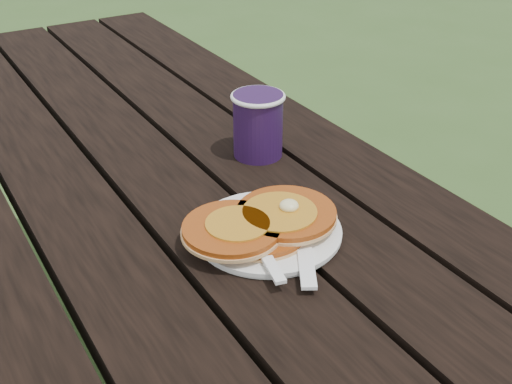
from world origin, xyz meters
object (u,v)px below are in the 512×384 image
picnic_table (160,326)px  coffee_cup (258,121)px  pancake_stack (261,223)px  plate (267,232)px

picnic_table → coffee_cup: size_ratio=15.96×
picnic_table → pancake_stack: bearing=-80.7°
picnic_table → pancake_stack: size_ratio=8.03×
coffee_cup → plate: bearing=-118.3°
picnic_table → coffee_cup: bearing=-25.8°
picnic_table → coffee_cup: 0.49m
picnic_table → coffee_cup: coffee_cup is taller
picnic_table → pancake_stack: (0.05, -0.31, 0.41)m
pancake_stack → coffee_cup: size_ratio=1.99×
pancake_stack → plate: bearing=4.6°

